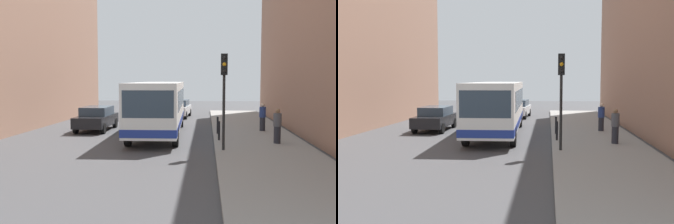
{
  "view_description": "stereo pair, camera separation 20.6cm",
  "coord_description": "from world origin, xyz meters",
  "views": [
    {
      "loc": [
        2.8,
        -19.04,
        3.16
      ],
      "look_at": [
        0.84,
        1.35,
        1.49
      ],
      "focal_mm": 42.45,
      "sensor_mm": 36.0,
      "label": 1
    },
    {
      "loc": [
        3.01,
        -19.02,
        3.16
      ],
      "look_at": [
        0.84,
        1.35,
        1.49
      ],
      "focal_mm": 42.45,
      "sensor_mm": 36.0,
      "label": 2
    }
  ],
  "objects": [
    {
      "name": "ground_plane",
      "position": [
        0.0,
        0.0,
        0.0
      ],
      "size": [
        80.0,
        80.0,
        0.0
      ],
      "primitive_type": "plane",
      "color": "#424244"
    },
    {
      "name": "sidewalk",
      "position": [
        5.4,
        0.0,
        0.07
      ],
      "size": [
        4.4,
        40.0,
        0.15
      ],
      "primitive_type": "cube",
      "color": "gray",
      "rests_on": "ground"
    },
    {
      "name": "bus",
      "position": [
        0.12,
        3.45,
        1.73
      ],
      "size": [
        2.85,
        11.09,
        3.0
      ],
      "rotation": [
        0.0,
        0.0,
        3.17
      ],
      "color": "white",
      "rests_on": "ground"
    },
    {
      "name": "car_beside_bus",
      "position": [
        -3.99,
        5.02,
        0.78
      ],
      "size": [
        1.86,
        4.4,
        1.48
      ],
      "rotation": [
        0.0,
        0.0,
        3.14
      ],
      "color": "black",
      "rests_on": "ground"
    },
    {
      "name": "car_behind_bus",
      "position": [
        0.45,
        14.03,
        0.78
      ],
      "size": [
        2.11,
        4.52,
        1.48
      ],
      "rotation": [
        0.0,
        0.0,
        3.07
      ],
      "color": "silver",
      "rests_on": "ground"
    },
    {
      "name": "traffic_light",
      "position": [
        3.55,
        -2.05,
        3.01
      ],
      "size": [
        0.28,
        0.33,
        4.1
      ],
      "color": "black",
      "rests_on": "sidewalk"
    },
    {
      "name": "bollard_near",
      "position": [
        3.45,
        0.7,
        0.62
      ],
      "size": [
        0.11,
        0.11,
        0.95
      ],
      "primitive_type": "cylinder",
      "color": "black",
      "rests_on": "sidewalk"
    },
    {
      "name": "bollard_mid",
      "position": [
        3.45,
        3.11,
        0.62
      ],
      "size": [
        0.11,
        0.11,
        0.95
      ],
      "primitive_type": "cylinder",
      "color": "black",
      "rests_on": "sidewalk"
    },
    {
      "name": "pedestrian_near_signal",
      "position": [
        6.16,
        -0.02,
        0.97
      ],
      "size": [
        0.38,
        0.38,
        1.65
      ],
      "rotation": [
        0.0,
        0.0,
        3.52
      ],
      "color": "#26262D",
      "rests_on": "sidewalk"
    },
    {
      "name": "pedestrian_mid_sidewalk",
      "position": [
        6.11,
        4.63,
        0.96
      ],
      "size": [
        0.38,
        0.38,
        1.63
      ],
      "rotation": [
        0.0,
        0.0,
        6.25
      ],
      "color": "#26262D",
      "rests_on": "sidewalk"
    }
  ]
}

